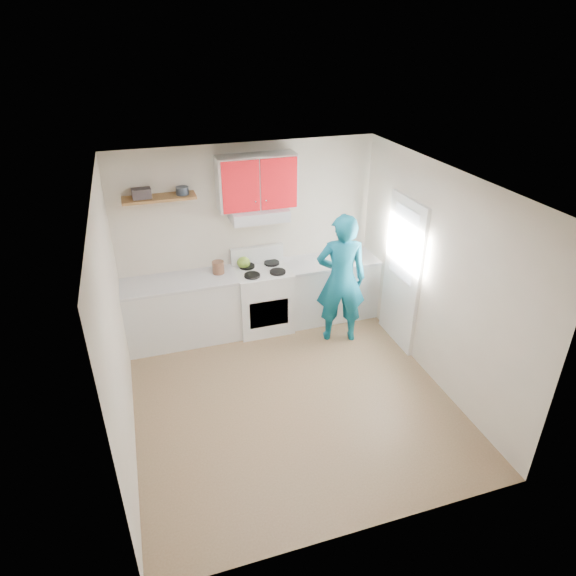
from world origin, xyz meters
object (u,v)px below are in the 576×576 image
object	(u,v)px
stove	(263,299)
tin	(182,191)
crock	(218,268)
kettle	(244,262)
person	(341,279)

from	to	relation	value
stove	tin	size ratio (longest dim) A/B	5.76
tin	crock	distance (m)	1.15
stove	kettle	world-z (taller)	kettle
stove	kettle	xyz separation A→B (m)	(-0.23, 0.15, 0.54)
stove	tin	distance (m)	1.90
crock	person	bearing A→B (deg)	-23.89
tin	kettle	bearing A→B (deg)	-1.30
tin	kettle	size ratio (longest dim) A/B	0.86
stove	tin	xyz separation A→B (m)	(-0.96, 0.17, 1.63)
stove	kettle	distance (m)	0.60
kettle	person	world-z (taller)	person
crock	person	size ratio (longest dim) A/B	0.11
stove	crock	xyz separation A→B (m)	(-0.59, 0.08, 0.54)
tin	crock	size ratio (longest dim) A/B	0.83
person	kettle	bearing A→B (deg)	-16.57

